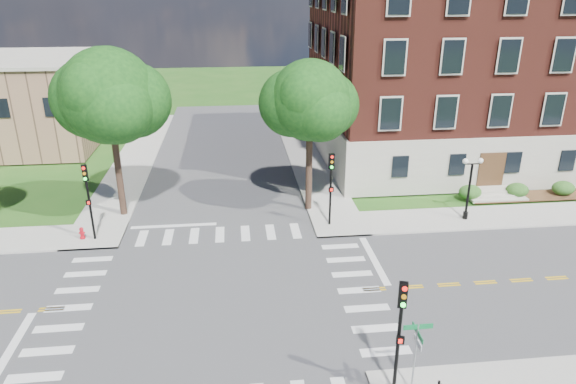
{
  "coord_description": "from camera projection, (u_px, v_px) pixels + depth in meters",
  "views": [
    {
      "loc": [
        1.1,
        -22.03,
        14.5
      ],
      "look_at": [
        4.18,
        5.99,
        3.2
      ],
      "focal_mm": 32.0,
      "sensor_mm": 36.0,
      "label": 1
    }
  ],
  "objects": [
    {
      "name": "main_building",
      "position": [
        491.0,
        62.0,
        45.23
      ],
      "size": [
        30.6,
        22.4,
        16.5
      ],
      "color": "#ABA597",
      "rests_on": "ground"
    },
    {
      "name": "crosswalk_east",
      "position": [
        359.0,
        290.0,
        26.34
      ],
      "size": [
        2.2,
        10.2,
        0.02
      ],
      "primitive_type": null,
      "color": "silver",
      "rests_on": "ground"
    },
    {
      "name": "stop_bar_east",
      "position": [
        374.0,
        260.0,
        29.27
      ],
      "size": [
        0.4,
        5.5,
        0.0
      ],
      "primitive_type": "cube",
      "color": "silver",
      "rests_on": "ground"
    },
    {
      "name": "fire_hydrant",
      "position": [
        82.0,
        233.0,
        31.39
      ],
      "size": [
        0.35,
        0.35,
        0.75
      ],
      "color": "#B40D1A",
      "rests_on": "ground"
    },
    {
      "name": "traffic_signal_nw",
      "position": [
        88.0,
        193.0,
        30.33
      ],
      "size": [
        0.37,
        0.44,
        4.8
      ],
      "color": "black",
      "rests_on": "ground"
    },
    {
      "name": "traffic_signal_ne",
      "position": [
        331.0,
        180.0,
        32.27
      ],
      "size": [
        0.36,
        0.42,
        4.8
      ],
      "color": "black",
      "rests_on": "ground"
    },
    {
      "name": "traffic_signal_se",
      "position": [
        400.0,
        324.0,
        18.49
      ],
      "size": [
        0.37,
        0.43,
        4.8
      ],
      "color": "black",
      "rests_on": "ground"
    },
    {
      "name": "ground",
      "position": [
        218.0,
        299.0,
        25.61
      ],
      "size": [
        160.0,
        160.0,
        0.0
      ],
      "primitive_type": "plane",
      "color": "#205217",
      "rests_on": "ground"
    },
    {
      "name": "tree_d",
      "position": [
        310.0,
        101.0,
        33.07
      ],
      "size": [
        5.29,
        5.29,
        10.22
      ],
      "color": "#312218",
      "rests_on": "ground"
    },
    {
      "name": "road_ns",
      "position": [
        218.0,
        299.0,
        25.61
      ],
      "size": [
        12.0,
        90.0,
        0.01
      ],
      "primitive_type": "cube",
      "color": "#3D3D3F",
      "rests_on": "ground"
    },
    {
      "name": "street_sign_pole",
      "position": [
        416.0,
        345.0,
        18.77
      ],
      "size": [
        1.1,
        1.1,
        3.1
      ],
      "color": "gray",
      "rests_on": "ground"
    },
    {
      "name": "sidewalk_nw",
      "position": [
        14.0,
        195.0,
        38.21
      ],
      "size": [
        34.0,
        34.0,
        0.12
      ],
      "color": "#9E9B93",
      "rests_on": "ground"
    },
    {
      "name": "sidewalk_ne",
      "position": [
        413.0,
        179.0,
        41.33
      ],
      "size": [
        34.0,
        34.0,
        0.12
      ],
      "color": "#9E9B93",
      "rests_on": "ground"
    },
    {
      "name": "twin_lamp_west",
      "position": [
        470.0,
        185.0,
        33.32
      ],
      "size": [
        1.36,
        0.36,
        4.23
      ],
      "color": "black",
      "rests_on": "ground"
    },
    {
      "name": "road_ew",
      "position": [
        218.0,
        299.0,
        25.61
      ],
      "size": [
        90.0,
        12.0,
        0.01
      ],
      "primitive_type": "cube",
      "color": "#3D3D3F",
      "rests_on": "ground"
    },
    {
      "name": "tree_c",
      "position": [
        109.0,
        96.0,
        31.99
      ],
      "size": [
        6.08,
        6.08,
        11.09
      ],
      "color": "#312218",
      "rests_on": "ground"
    }
  ]
}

